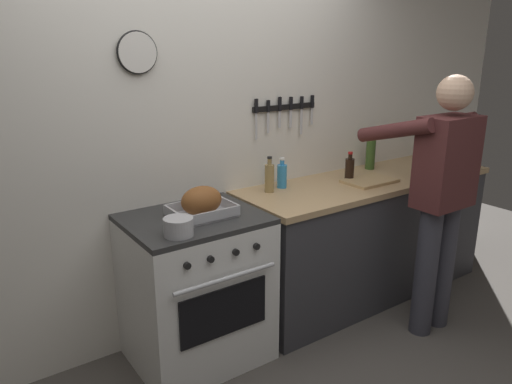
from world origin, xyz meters
name	(u,v)px	position (x,y,z in m)	size (l,w,h in m)	color
wall_back	(195,133)	(0.00, 1.35, 1.30)	(6.00, 0.13, 2.60)	white
counter_block	(365,236)	(1.20, 0.99, 0.45)	(2.03, 0.65, 0.90)	#38383D
stove	(196,289)	(-0.22, 0.99, 0.45)	(0.76, 0.67, 0.90)	white
person_cook	(440,191)	(1.20, 0.40, 0.95)	(0.51, 0.63, 1.66)	#383842
roasting_pan	(202,203)	(-0.18, 0.97, 0.98)	(0.35, 0.26, 0.17)	#B7B7BC
saucepan	(178,227)	(-0.41, 0.78, 0.95)	(0.15, 0.15, 0.09)	#B7B7BC
cutting_board	(370,181)	(1.13, 0.92, 0.91)	(0.36, 0.24, 0.02)	tan
bottle_olive_oil	(371,153)	(1.41, 1.18, 1.03)	(0.07, 0.07, 0.31)	#385623
bottle_vinegar	(269,177)	(0.41, 1.13, 1.00)	(0.06, 0.06, 0.24)	#997F4C
bottle_dish_soap	(282,175)	(0.54, 1.16, 0.98)	(0.07, 0.07, 0.21)	#338CCC
bottle_soy_sauce	(350,169)	(1.05, 1.04, 0.98)	(0.06, 0.06, 0.20)	black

